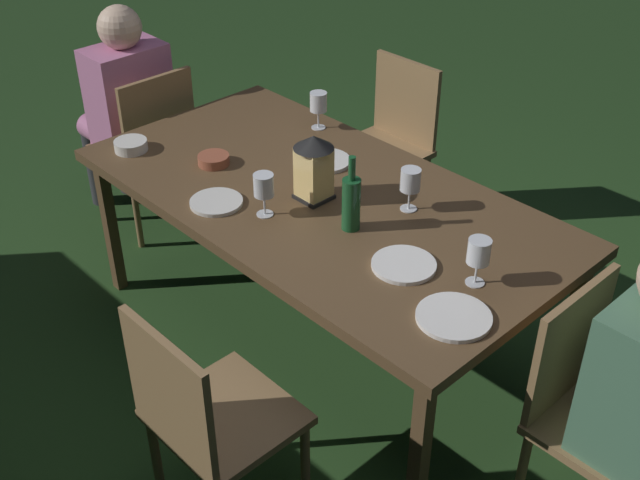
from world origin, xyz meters
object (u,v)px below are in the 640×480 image
Objects in this scene: chair_side_right_a at (207,417)px; person_in_pink at (124,104)px; plate_b at (454,317)px; plate_c at (325,161)px; wine_glass_b at (318,104)px; bowl_olives at (214,159)px; chair_head_far at (149,143)px; bowl_bread at (131,145)px; wine_glass_a at (479,254)px; plate_d at (404,265)px; lantern_centerpiece at (314,164)px; plate_a at (216,202)px; chair_side_left_b at (389,139)px; wine_glass_d at (264,187)px; wine_glass_c at (410,182)px; dining_table at (320,204)px; green_bottle_on_table at (351,202)px; chair_head_near at (593,405)px.

person_in_pink is (1.87, -0.90, 0.15)m from chair_side_right_a.
plate_c is at bearing -22.52° from plate_b.
wine_glass_b reaches higher than bowl_olives.
chair_head_far is 6.19× the size of bowl_bread.
wine_glass_a is at bearing -169.20° from bowl_bread.
plate_d is 1.38m from bowl_bread.
chair_head_far is at bearing -1.83° from lantern_centerpiece.
person_in_pink reaches higher than plate_a.
chair_side_left_b reaches higher than plate_c.
bowl_bread reaches higher than plate_b.
plate_b is at bearing -178.12° from wine_glass_d.
wine_glass_c is 1.20× the size of bowl_bread.
wine_glass_c is at bearing 176.62° from plate_c.
chair_head_far is at bearing -0.82° from wine_glass_a.
chair_side_right_a is 5.15× the size of wine_glass_d.
dining_table is 0.31m from green_bottle_on_table.
lantern_centerpiece is (-0.01, 0.04, 0.20)m from dining_table.
chair_head_near reaches higher than dining_table.
green_bottle_on_table is 1.37× the size of plate_c.
wine_glass_b is 1.20× the size of bowl_bread.
chair_side_left_b is at bearing -54.84° from green_bottle_on_table.
wine_glass_a reaches higher than chair_head_near.
bowl_olives is (0.92, -0.75, 0.26)m from chair_side_right_a.
green_bottle_on_table reaches higher than chair_side_left_b.
plate_a is 0.79m from plate_d.
green_bottle_on_table is 0.52m from plate_c.
lantern_centerpiece is at bearing 0.83° from wine_glass_a.
chair_head_far reaches higher than bowl_olives.
chair_side_left_b is at bearing -63.80° from chair_side_right_a.
lantern_centerpiece is at bearing -11.09° from green_bottle_on_table.
plate_a is (1.45, 0.34, 0.24)m from chair_head_near.
person_in_pink is 0.97m from bowl_olives.
chair_head_far is 5.15× the size of wine_glass_c.
wine_glass_b reaches higher than dining_table.
plate_a is at bearing -40.49° from chair_side_right_a.
lantern_centerpiece is 1.31× the size of plate_a.
wine_glass_c is at bearing -51.31° from plate_d.
chair_side_left_b is 1.72m from plate_b.
wine_glass_a is (-0.76, -0.01, -0.03)m from lantern_centerpiece.
lantern_centerpiece reaches higher than dining_table.
plate_a is at bearing 144.42° from bowl_olives.
chair_head_near is at bearing -168.66° from wine_glass_d.
person_in_pink reaches higher than wine_glass_d.
person_in_pink is at bearing -15.57° from plate_a.
bowl_olives is (0.79, 0.31, -0.10)m from wine_glass_c.
bowl_olives is at bearing -3.21° from plate_b.
chair_side_left_b is at bearing -91.79° from bowl_olives.
chair_side_left_b is 3.67× the size of plate_b.
dining_table is at bearing -79.26° from lantern_centerpiece.
bowl_bread is at bearing 22.04° from dining_table.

